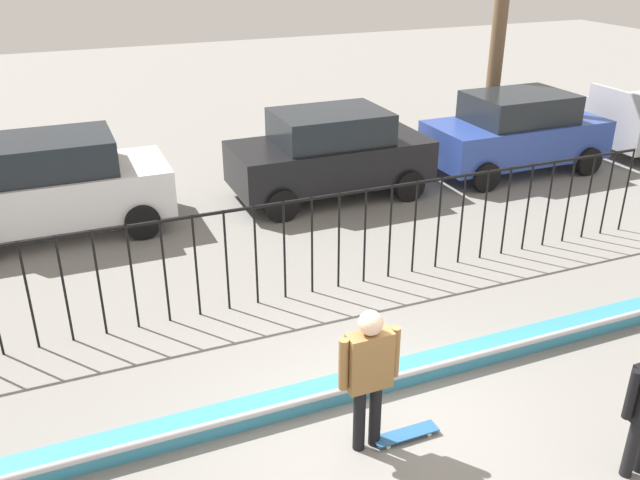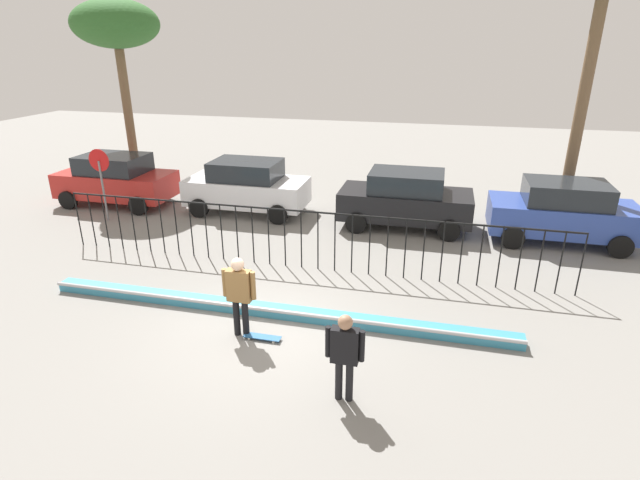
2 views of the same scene
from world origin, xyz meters
The scene contains 8 objects.
ground_plane centered at (0.00, 0.00, 0.00)m, with size 60.00×60.00×0.00m, color gray.
bowl_coping_ledge centered at (0.00, 0.66, 0.12)m, with size 11.00×0.41×0.27m.
perimeter_fence centered at (0.00, 3.33, 1.03)m, with size 14.04×0.04×1.66m.
skateboarder centered at (-0.31, -0.27, 1.07)m, with size 0.72×0.27×1.79m.
skateboard centered at (0.17, -0.33, 0.06)m, with size 0.80×0.20×0.07m.
parked_car_white centered at (-3.20, 7.47, 0.97)m, with size 4.30×2.12×1.90m.
parked_car_black centered at (2.47, 7.25, 0.97)m, with size 4.30×2.12×1.90m.
parked_car_blue centered at (7.27, 7.09, 0.97)m, with size 4.30×2.12×1.90m.
Camera 1 is at (-3.13, -5.66, 5.43)m, focal length 37.87 mm.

